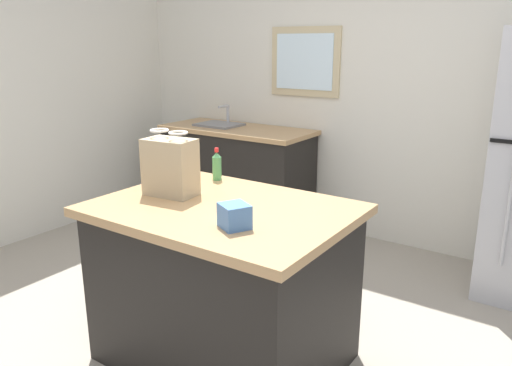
{
  "coord_description": "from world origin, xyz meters",
  "views": [
    {
      "loc": [
        1.45,
        -1.82,
        1.67
      ],
      "look_at": [
        -0.03,
        0.35,
        0.93
      ],
      "focal_mm": 34.8,
      "sensor_mm": 36.0,
      "label": 1
    }
  ],
  "objects": [
    {
      "name": "ground",
      "position": [
        0.0,
        0.0,
        0.0
      ],
      "size": [
        6.24,
        6.24,
        0.0
      ],
      "primitive_type": "plane",
      "color": "#9E9384"
    },
    {
      "name": "bottle",
      "position": [
        -0.37,
        0.42,
        0.96
      ],
      "size": [
        0.05,
        0.05,
        0.2
      ],
      "color": "#4C9956",
      "rests_on": "kitchen_island"
    },
    {
      "name": "sink_counter",
      "position": [
        -1.28,
        1.85,
        0.47
      ],
      "size": [
        1.43,
        0.62,
        1.1
      ],
      "color": "black",
      "rests_on": "ground"
    },
    {
      "name": "shopping_bag",
      "position": [
        -0.38,
        0.05,
        1.04
      ],
      "size": [
        0.29,
        0.2,
        0.35
      ],
      "color": "tan",
      "rests_on": "kitchen_island"
    },
    {
      "name": "back_wall",
      "position": [
        -0.01,
        2.21,
        1.3
      ],
      "size": [
        5.2,
        0.13,
        2.59
      ],
      "color": "silver",
      "rests_on": "ground"
    },
    {
      "name": "small_box",
      "position": [
        0.2,
        -0.16,
        0.93
      ],
      "size": [
        0.17,
        0.16,
        0.11
      ],
      "primitive_type": "cube",
      "rotation": [
        0.0,
        0.0,
        -0.49
      ],
      "color": "#4775B7",
      "rests_on": "kitchen_island"
    },
    {
      "name": "kitchen_island",
      "position": [
        -0.03,
        0.05,
        0.44
      ],
      "size": [
        1.28,
        0.94,
        0.88
      ],
      "color": "black",
      "rests_on": "ground"
    }
  ]
}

